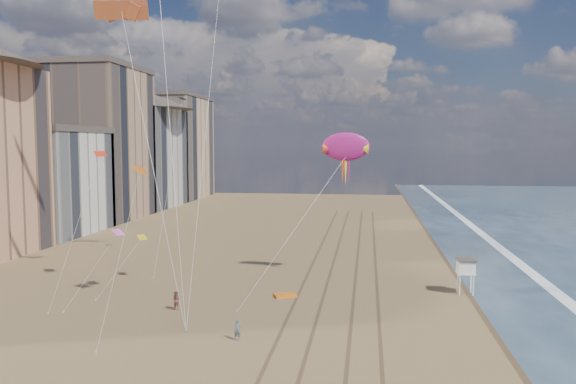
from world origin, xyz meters
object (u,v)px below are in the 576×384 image
object	(u,v)px
lifeguard_stand	(466,267)
show_kite	(346,147)
kite_flyer_b	(176,301)
grounded_kite	(285,295)
kite_flyer_a	(237,330)

from	to	relation	value
lifeguard_stand	show_kite	distance (m)	16.57
kite_flyer_b	grounded_kite	bearing A→B (deg)	45.29
grounded_kite	kite_flyer_a	world-z (taller)	kite_flyer_a
lifeguard_stand	grounded_kite	bearing A→B (deg)	-168.62
grounded_kite	kite_flyer_a	distance (m)	12.21
kite_flyer_a	kite_flyer_b	distance (m)	9.44
grounded_kite	kite_flyer_b	distance (m)	10.28
lifeguard_stand	kite_flyer_b	world-z (taller)	lifeguard_stand
grounded_kite	show_kite	distance (m)	16.33
kite_flyer_a	kite_flyer_b	size ratio (longest dim) A/B	0.91
show_kite	kite_flyer_b	distance (m)	22.83
grounded_kite	kite_flyer_a	bearing A→B (deg)	-121.87
lifeguard_stand	grounded_kite	size ratio (longest dim) A/B	1.68
lifeguard_stand	grounded_kite	xyz separation A→B (m)	(-16.79, -3.38, -2.48)
grounded_kite	kite_flyer_b	world-z (taller)	kite_flyer_b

